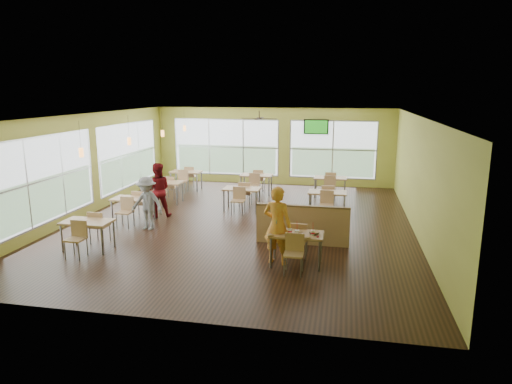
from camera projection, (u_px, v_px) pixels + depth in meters
room at (240, 171)px, 13.35m from camera, size 12.00×12.04×3.20m
window_bays at (189, 157)px, 16.82m from camera, size 9.24×10.24×2.38m
main_table at (297, 238)px, 10.32m from camera, size 1.22×1.52×0.87m
half_wall_divider at (303, 225)px, 11.73m from camera, size 2.40×0.14×1.04m
dining_tables at (222, 189)px, 15.40m from camera, size 6.92×8.72×0.87m
pendant_lights at (146, 137)px, 14.41m from camera, size 0.11×7.31×0.86m
ceiling_fan at (259, 118)px, 15.93m from camera, size 1.25×1.25×0.29m
tv_backwall at (316, 127)px, 18.47m from camera, size 1.00×0.07×0.60m
man_plaid at (277, 225)px, 10.35m from camera, size 0.74×0.57×1.82m
patron_maroon at (157, 190)px, 14.26m from camera, size 1.01×0.90×1.71m
patron_grey at (147, 203)px, 12.95m from camera, size 1.06×0.71×1.53m
cup_blue at (276, 231)px, 10.27m from camera, size 0.09×0.09×0.33m
cup_yellow at (290, 231)px, 10.21m from camera, size 0.10×0.10×0.34m
cup_red_near at (297, 233)px, 10.07m from camera, size 0.11×0.11×0.38m
cup_red_far at (313, 233)px, 10.12m from camera, size 0.09×0.09×0.33m
food_basket at (314, 233)px, 10.24m from camera, size 0.24×0.24×0.06m
ketchup_cup at (318, 237)px, 10.02m from camera, size 0.06×0.06×0.02m
wrapper_left at (270, 235)px, 10.10m from camera, size 0.19×0.17×0.04m
wrapper_mid at (299, 232)px, 10.32m from camera, size 0.23×0.22×0.05m
wrapper_right at (308, 237)px, 9.95m from camera, size 0.16×0.14×0.04m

